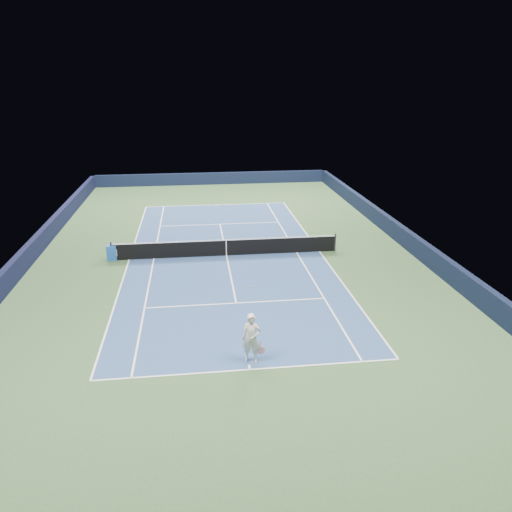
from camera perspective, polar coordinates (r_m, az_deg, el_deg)
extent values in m
plane|color=#2F4B29|center=(28.75, -3.40, 0.05)|extent=(40.00, 40.00, 0.00)
cube|color=black|center=(47.73, -5.09, 8.81)|extent=(22.00, 0.35, 1.10)
cube|color=black|center=(31.14, 16.88, 1.86)|extent=(0.35, 40.00, 1.10)
cube|color=black|center=(29.94, -24.55, 0.15)|extent=(0.35, 40.00, 1.10)
cube|color=navy|center=(28.75, -3.40, 0.06)|extent=(10.97, 23.77, 0.01)
cube|color=white|center=(40.11, -4.59, 5.86)|extent=(10.97, 0.08, 0.00)
cube|color=white|center=(18.08, -0.70, -12.85)|extent=(10.97, 0.08, 0.00)
cube|color=white|center=(29.58, 7.26, 0.53)|extent=(0.08, 23.77, 0.00)
cube|color=white|center=(28.95, -14.29, -0.40)|extent=(0.08, 23.77, 0.00)
cube|color=white|center=(29.28, 4.66, 0.42)|extent=(0.08, 23.77, 0.00)
cube|color=white|center=(28.80, -11.59, -0.28)|extent=(0.08, 23.77, 0.00)
cube|color=white|center=(34.82, -4.14, 3.66)|extent=(8.23, 0.08, 0.00)
cube|color=white|center=(22.85, -2.27, -5.39)|extent=(8.23, 0.08, 0.00)
cube|color=white|center=(28.75, -3.40, 0.07)|extent=(0.08, 12.80, 0.00)
cube|color=white|center=(39.96, -4.58, 5.80)|extent=(0.08, 0.30, 0.00)
cube|color=white|center=(18.20, -0.75, -12.59)|extent=(0.08, 0.30, 0.00)
cylinder|color=black|center=(28.91, -16.17, 0.50)|extent=(0.10, 0.10, 1.07)
cylinder|color=black|center=(29.65, 9.02, 1.56)|extent=(0.10, 0.10, 1.07)
cube|color=black|center=(28.60, -3.42, 0.91)|extent=(12.80, 0.03, 0.91)
cube|color=white|center=(28.44, -3.44, 1.84)|extent=(12.80, 0.04, 0.06)
cube|color=white|center=(28.60, -3.42, 0.91)|extent=(0.05, 0.04, 0.91)
cube|color=#1E53B4|center=(29.04, -16.13, 0.38)|extent=(0.54, 0.50, 0.86)
cube|color=silver|center=(28.98, -15.57, 0.44)|extent=(0.05, 0.38, 0.38)
imported|color=silver|center=(18.08, -0.51, -9.38)|extent=(0.77, 0.61, 1.87)
cylinder|color=pink|center=(18.19, 0.52, -10.06)|extent=(0.03, 0.03, 0.31)
cylinder|color=black|center=(18.32, 0.52, -10.71)|extent=(0.31, 0.02, 0.31)
cylinder|color=pink|center=(18.32, 0.52, -10.71)|extent=(0.33, 0.03, 0.33)
sphere|color=#BED42C|center=(18.28, -0.59, -3.54)|extent=(0.07, 0.07, 0.07)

